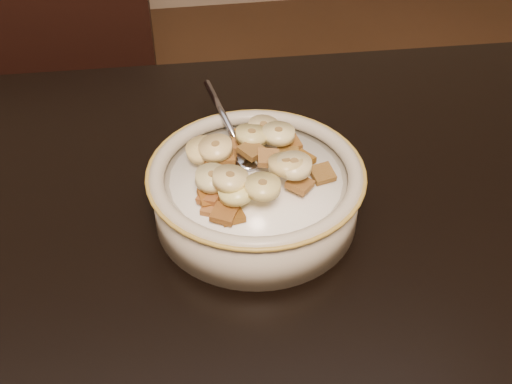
{
  "coord_description": "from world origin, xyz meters",
  "views": [
    {
      "loc": [
        0.13,
        -0.31,
        1.18
      ],
      "look_at": [
        0.21,
        0.14,
        0.78
      ],
      "focal_mm": 45.0,
      "sensor_mm": 36.0,
      "label": 1
    }
  ],
  "objects": [
    {
      "name": "cereal_square_8",
      "position": [
        0.18,
        0.09,
        0.8
      ],
      "size": [
        0.02,
        0.02,
        0.01
      ],
      "primitive_type": "cube",
      "rotation": [
        -0.12,
        0.02,
        0.19
      ],
      "color": "brown",
      "rests_on": "milk"
    },
    {
      "name": "milk",
      "position": [
        0.21,
        0.14,
        0.8
      ],
      "size": [
        0.16,
        0.16,
        0.0
      ],
      "primitive_type": "cylinder",
      "color": "white",
      "rests_on": "cereal_bowl"
    },
    {
      "name": "banana_slice_3",
      "position": [
        0.18,
        0.1,
        0.82
      ],
      "size": [
        0.03,
        0.03,
        0.01
      ],
      "primitive_type": "cylinder",
      "rotation": [
        -0.14,
        0.03,
        1.47
      ],
      "color": "#F1E677",
      "rests_on": "milk"
    },
    {
      "name": "cereal_square_20",
      "position": [
        0.22,
        0.2,
        0.8
      ],
      "size": [
        0.02,
        0.02,
        0.01
      ],
      "primitive_type": "cube",
      "rotation": [
        0.05,
        0.17,
        3.01
      ],
      "color": "brown",
      "rests_on": "milk"
    },
    {
      "name": "cereal_square_14",
      "position": [
        0.17,
        0.15,
        0.81
      ],
      "size": [
        0.02,
        0.02,
        0.01
      ],
      "primitive_type": "cube",
      "rotation": [
        0.19,
        0.07,
        1.63
      ],
      "color": "#8E5A18",
      "rests_on": "milk"
    },
    {
      "name": "banana_slice_8",
      "position": [
        0.18,
        0.11,
        0.82
      ],
      "size": [
        0.04,
        0.04,
        0.01
      ],
      "primitive_type": "cylinder",
      "rotation": [
        0.07,
        -0.09,
        2.93
      ],
      "color": "#E2CB84",
      "rests_on": "milk"
    },
    {
      "name": "spoon",
      "position": [
        0.2,
        0.17,
        0.8
      ],
      "size": [
        0.04,
        0.05,
        0.01
      ],
      "primitive_type": "ellipsoid",
      "rotation": [
        0.0,
        0.0,
        3.37
      ],
      "color": "#8A91A3",
      "rests_on": "cereal_bowl"
    },
    {
      "name": "cereal_square_6",
      "position": [
        0.17,
        0.09,
        0.81
      ],
      "size": [
        0.03,
        0.03,
        0.01
      ],
      "primitive_type": "cube",
      "rotation": [
        0.05,
        -0.06,
        1.1
      ],
      "color": "brown",
      "rests_on": "milk"
    },
    {
      "name": "banana_slice_9",
      "position": [
        0.16,
        0.17,
        0.81
      ],
      "size": [
        0.04,
        0.04,
        0.01
      ],
      "primitive_type": "cylinder",
      "rotation": [
        -0.05,
        -0.12,
        1.11
      ],
      "color": "#F7D27B",
      "rests_on": "milk"
    },
    {
      "name": "banana_slice_0",
      "position": [
        0.16,
        0.12,
        0.82
      ],
      "size": [
        0.04,
        0.04,
        0.01
      ],
      "primitive_type": "cylinder",
      "rotation": [
        0.12,
        0.03,
        0.51
      ],
      "color": "#D1C983",
      "rests_on": "milk"
    },
    {
      "name": "cereal_square_9",
      "position": [
        0.2,
        0.18,
        0.81
      ],
      "size": [
        0.03,
        0.03,
        0.01
      ],
      "primitive_type": "cube",
      "rotation": [
        -0.18,
        -0.05,
        0.99
      ],
      "color": "brown",
      "rests_on": "milk"
    },
    {
      "name": "cereal_square_11",
      "position": [
        0.16,
        0.11,
        0.81
      ],
      "size": [
        0.02,
        0.02,
        0.01
      ],
      "primitive_type": "cube",
      "rotation": [
        0.23,
        0.11,
        0.18
      ],
      "color": "brown",
      "rests_on": "milk"
    },
    {
      "name": "banana_slice_4",
      "position": [
        0.22,
        0.19,
        0.82
      ],
      "size": [
        0.04,
        0.04,
        0.01
      ],
      "primitive_type": "cylinder",
      "rotation": [
        0.12,
        0.02,
        0.51
      ],
      "color": "#CFC181",
      "rests_on": "milk"
    },
    {
      "name": "cereal_square_4",
      "position": [
        0.22,
        0.2,
        0.8
      ],
      "size": [
        0.02,
        0.02,
        0.01
      ],
      "primitive_type": "cube",
      "rotation": [
        -0.22,
        0.05,
        1.61
      ],
      "color": "olive",
      "rests_on": "milk"
    },
    {
      "name": "cereal_square_13",
      "position": [
        0.22,
        0.14,
        0.82
      ],
      "size": [
        0.02,
        0.02,
        0.01
      ],
      "primitive_type": "cube",
      "rotation": [
        0.12,
        -0.12,
        1.45
      ],
      "color": "olive",
      "rests_on": "milk"
    },
    {
      "name": "cereal_square_18",
      "position": [
        0.2,
        0.2,
        0.81
      ],
      "size": [
        0.02,
        0.02,
        0.01
      ],
      "primitive_type": "cube",
      "rotation": [
        -0.2,
        0.15,
        1.69
      ],
      "color": "brown",
      "rests_on": "milk"
    },
    {
      "name": "banana_slice_10",
      "position": [
        0.23,
        0.17,
        0.82
      ],
      "size": [
        0.03,
        0.03,
        0.01
      ],
      "primitive_type": "cylinder",
      "rotation": [
        -0.04,
        0.02,
        0.04
      ],
      "color": "#FFEA9B",
      "rests_on": "milk"
    },
    {
      "name": "banana_slice_7",
      "position": [
        0.17,
        0.16,
        0.82
      ],
      "size": [
        0.04,
        0.03,
        0.01
      ],
      "primitive_type": "cylinder",
      "rotation": [
        -0.06,
        0.12,
        3.02
      ],
      "color": "#F7D588",
      "rests_on": "milk"
    },
    {
      "name": "chair",
      "position": [
        -0.1,
        0.63,
        0.49
      ],
      "size": [
        0.45,
        0.45,
        0.98
      ],
      "primitive_type": "cube",
      "rotation": [
        0.0,
        0.0,
        -0.05
      ],
      "color": "black",
      "rests_on": "floor"
    },
    {
      "name": "cereal_square_3",
      "position": [
        0.27,
        0.13,
        0.8
      ],
      "size": [
        0.02,
        0.02,
        0.01
      ],
      "primitive_type": "cube",
      "rotation": [
        0.21,
        -0.05,
        0.2
      ],
      "color": "brown",
      "rests_on": "milk"
    },
    {
      "name": "banana_slice_6",
      "position": [
        0.21,
        0.17,
        0.82
      ],
      "size": [
        0.04,
        0.03,
        0.01
      ],
      "primitive_type": "cylinder",
      "rotation": [
        -0.06,
        0.1,
        0.11
      ],
      "color": "#D1C47B",
      "rests_on": "milk"
    },
    {
      "name": "cereal_square_1",
      "position": [
        0.24,
        0.17,
        0.81
      ],
      "size": [
        0.02,
        0.02,
        0.01
      ],
      "primitive_type": "cube",
      "rotation": [
        0.06,
        -0.06,
        0.19
      ],
      "color": "brown",
      "rests_on": "milk"
    },
    {
      "name": "cereal_square_2",
      "position": [
        0.16,
        0.11,
        0.81
      ],
      "size": [
        0.03,
        0.03,
        0.01
      ],
      "primitive_type": "cube",
      "rotation": [
        -0.19,
        -0.05,
        1.01
      ],
      "color": "brown",
      "rests_on": "milk"
    },
    {
      "name": "cereal_square_19",
      "position": [
        0.25,
        0.15,
        0.81
      ],
      "size": [
        0.03,
        0.03,
        0.01
      ],
      "primitive_type": "cube",
      "rotation": [
        -0.05,
        0.02,
        0.56
      ],
      "color": "brown",
      "rests_on": "milk"
    },
    {
      "name": "cereal_square_12",
      "position": [
        0.16,
        0.1,
        0.8
      ],
      "size": [
        0.03,
        0.03,
        0.01
      ],
      "primitive_type": "cube",
      "rotation": [
        -0.11,
        -0.07,
        2.76
      ],
      "color": "#995F2A",
      "rests_on": "milk"
    },
    {
      "name": "cereal_square_16",
      "position": [
        0.2,
        0.15,
        0.82
      ],
      "size": [
        0.03,
        0.03,
        0.01
      ],
      "primitive_type": "cube",
      "rotation": [
        0.12,
        0.02,
        0.66
      ],
      "color": "brown",
      "rests_on": "milk"
    },
    {
      "name": "cereal_square_7",
      "position": [
        0.24,
        0.16,
        0.81
      ],
      "size": [
        0.02,
        0.02,
        0.01
      ],
      "primitive_type": "cube",
      "rotation": [
        0.22,
        0.01,
        3.02
      ],
      "color": "olive",
      "rests_on": "milk"
    },
    {
      "name": "cereal_bowl",
      "position": [
        0.21,
        0.14,
        0.77
      ],
      "size": [
        0.19,
        0.19,
        0.05
      ],
      "primitive_type": "cylinder",
      "color": "#ACA68E",
      "rests_on": "table"
    },
    {
      "name": "cereal_square_10",
      "position": [
        0.17,
        0.17,
        0.81
      ],
      "size": [
        0.03,
        0.03,
        0.01
      ],
      "primitive_type": "cube",
      "rotation": [
        -0.24,
        0.15,
        2.47
      ],
      "color": "brown",
      "rests_on": "milk"
    },
    {
      "name": "banana_slice_1",
      "position": [
        0.23,
        0.12,
        0.83
      ],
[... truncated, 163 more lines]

